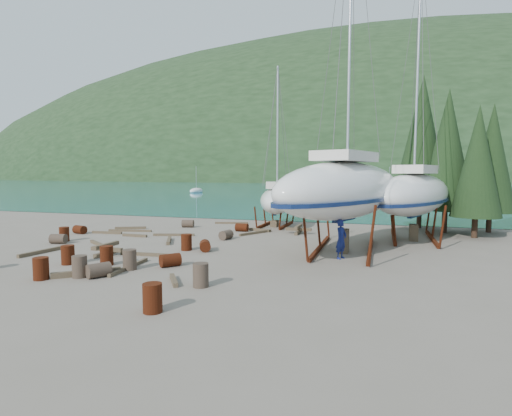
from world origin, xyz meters
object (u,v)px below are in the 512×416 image
(large_sailboat_far, at_px, (414,194))
(worker, at_px, (341,239))
(small_sailboat_shore, at_px, (276,200))
(large_sailboat_near, at_px, (346,190))

(large_sailboat_far, xyz_separation_m, worker, (-3.78, -7.23, -1.91))
(large_sailboat_far, distance_m, small_sailboat_shore, 10.51)
(large_sailboat_far, relative_size, worker, 9.13)
(small_sailboat_shore, bearing_deg, large_sailboat_near, -69.92)
(large_sailboat_near, distance_m, large_sailboat_far, 6.29)
(large_sailboat_near, bearing_deg, small_sailboat_shore, 145.12)
(small_sailboat_shore, relative_size, worker, 6.45)
(large_sailboat_far, relative_size, small_sailboat_shore, 1.42)
(large_sailboat_near, xyz_separation_m, large_sailboat_far, (3.80, 5.00, -0.42))
(large_sailboat_far, xyz_separation_m, small_sailboat_shore, (-9.86, 3.54, -0.83))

